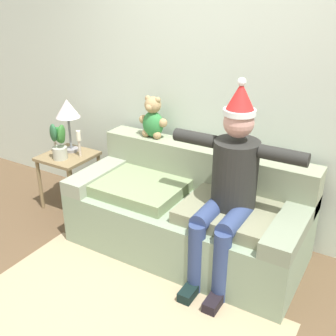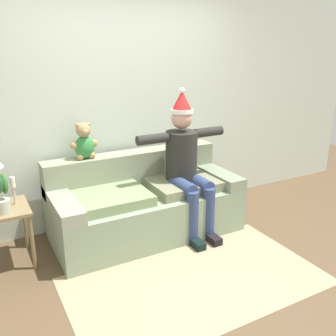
{
  "view_description": "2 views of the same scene",
  "coord_description": "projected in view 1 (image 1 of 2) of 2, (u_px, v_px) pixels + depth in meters",
  "views": [
    {
      "loc": [
        1.39,
        -1.66,
        2.12
      ],
      "look_at": [
        -0.07,
        0.78,
        0.83
      ],
      "focal_mm": 43.55,
      "sensor_mm": 36.0,
      "label": 1
    },
    {
      "loc": [
        -1.54,
        -2.34,
        1.95
      ],
      "look_at": [
        0.22,
        0.89,
        0.74
      ],
      "focal_mm": 39.85,
      "sensor_mm": 36.0,
      "label": 2
    }
  ],
  "objects": [
    {
      "name": "area_rug",
      "position": [
        116.0,
        321.0,
        2.8
      ],
      "size": [
        2.2,
        1.25,
        0.01
      ],
      "primitive_type": "cube",
      "color": "tan",
      "rests_on": "ground_plane"
    },
    {
      "name": "side_table",
      "position": [
        69.0,
        163.0,
        4.11
      ],
      "size": [
        0.48,
        0.49,
        0.56
      ],
      "color": "olive",
      "rests_on": "ground_plane"
    },
    {
      "name": "candle_short",
      "position": [
        79.0,
        140.0,
        3.97
      ],
      "size": [
        0.04,
        0.04,
        0.26
      ],
      "color": "beige",
      "rests_on": "side_table"
    },
    {
      "name": "table_lamp",
      "position": [
        68.0,
        111.0,
        3.99
      ],
      "size": [
        0.24,
        0.24,
        0.54
      ],
      "color": "gray",
      "rests_on": "side_table"
    },
    {
      "name": "person_seated",
      "position": [
        229.0,
        184.0,
        2.97
      ],
      "size": [
        1.02,
        0.77,
        1.55
      ],
      "color": "#272724",
      "rests_on": "ground_plane"
    },
    {
      "name": "back_wall",
      "position": [
        221.0,
        83.0,
        3.48
      ],
      "size": [
        7.0,
        0.1,
        2.7
      ],
      "primitive_type": "cube",
      "color": "silver",
      "rests_on": "ground_plane"
    },
    {
      "name": "couch",
      "position": [
        189.0,
        213.0,
        3.48
      ],
      "size": [
        1.97,
        0.9,
        0.84
      ],
      "color": "gray",
      "rests_on": "ground_plane"
    },
    {
      "name": "candle_tall",
      "position": [
        54.0,
        137.0,
        4.05
      ],
      "size": [
        0.04,
        0.04,
        0.26
      ],
      "color": "beige",
      "rests_on": "side_table"
    },
    {
      "name": "teddy_bear",
      "position": [
        153.0,
        119.0,
        3.66
      ],
      "size": [
        0.29,
        0.17,
        0.38
      ],
      "color": "#31833F",
      "rests_on": "couch"
    },
    {
      "name": "potted_plant",
      "position": [
        59.0,
        142.0,
        3.92
      ],
      "size": [
        0.2,
        0.23,
        0.37
      ],
      "color": "#B3B6A3",
      "rests_on": "side_table"
    },
    {
      "name": "ground_plane",
      "position": [
        118.0,
        319.0,
        2.82
      ],
      "size": [
        10.0,
        10.0,
        0.0
      ],
      "primitive_type": "plane",
      "color": "brown"
    }
  ]
}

